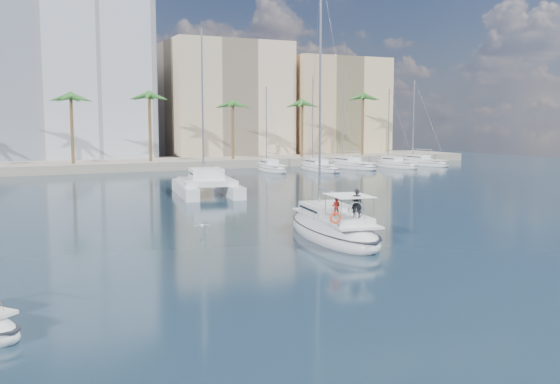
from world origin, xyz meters
TOP-DOWN VIEW (x-y plane):
  - ground at (0.00, 0.00)m, footprint 160.00×160.00m
  - quay at (0.00, 61.00)m, footprint 120.00×14.00m
  - building_modern at (-12.00, 73.00)m, footprint 42.00×16.00m
  - building_beige at (22.00, 70.00)m, footprint 20.00×14.00m
  - building_tan_right at (42.00, 68.00)m, footprint 18.00×12.00m
  - palm_centre at (0.00, 57.00)m, footprint 3.60×3.60m
  - palm_right at (34.00, 57.00)m, footprint 3.60×3.60m
  - main_sloop at (3.10, 1.51)m, footprint 5.44×11.91m
  - catamaran at (3.22, 25.35)m, footprint 7.00×11.41m
  - seagull at (-3.62, 6.31)m, footprint 1.08×0.46m
  - moored_yacht_a at (20.00, 47.00)m, footprint 3.37×9.52m
  - moored_yacht_b at (26.50, 45.00)m, footprint 3.32×10.83m
  - moored_yacht_c at (33.00, 47.00)m, footprint 3.98×12.33m
  - moored_yacht_d at (39.50, 45.00)m, footprint 3.52×9.55m
  - moored_yacht_e at (46.00, 47.00)m, footprint 4.61×11.11m

SIDE VIEW (x-z plane):
  - ground at x=0.00m, z-range 0.00..0.00m
  - moored_yacht_a at x=20.00m, z-range -5.95..5.95m
  - moored_yacht_b at x=26.50m, z-range -6.86..6.86m
  - moored_yacht_c at x=33.00m, z-range -7.77..7.77m
  - moored_yacht_d at x=39.50m, z-range -5.95..5.95m
  - moored_yacht_e at x=46.00m, z-range -6.86..6.86m
  - seagull at x=-3.62m, z-range 0.38..0.58m
  - main_sloop at x=3.10m, z-range -8.00..9.04m
  - quay at x=0.00m, z-range 0.00..1.20m
  - catamaran at x=3.22m, z-range -6.76..8.98m
  - building_tan_right at x=42.00m, z-range 0.00..18.00m
  - building_beige at x=22.00m, z-range 0.00..20.00m
  - palm_centre at x=0.00m, z-range 4.13..16.43m
  - palm_right at x=34.00m, z-range 4.13..16.43m
  - building_modern at x=-12.00m, z-range 0.00..28.00m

